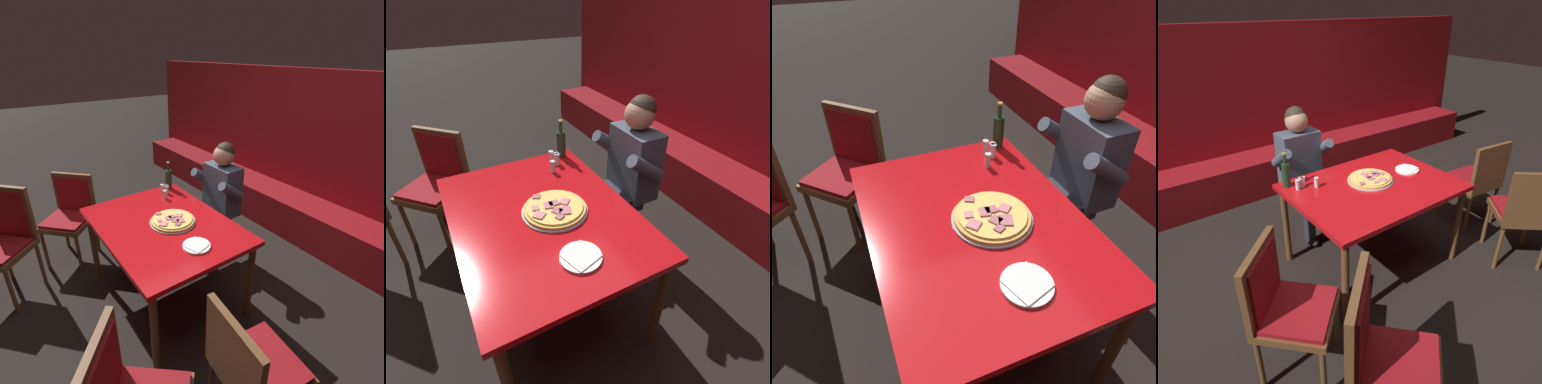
# 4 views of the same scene
# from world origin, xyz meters

# --- Properties ---
(ground_plane) EXTENTS (24.00, 24.00, 0.00)m
(ground_plane) POSITION_xyz_m (0.00, 0.00, 0.00)
(ground_plane) COLOR black
(booth_wall_panel) EXTENTS (6.80, 0.16, 1.90)m
(booth_wall_panel) POSITION_xyz_m (0.00, 2.18, 0.95)
(booth_wall_panel) COLOR maroon
(booth_wall_panel) RESTS_ON ground_plane
(booth_bench) EXTENTS (6.46, 0.48, 0.46)m
(booth_bench) POSITION_xyz_m (0.00, 1.86, 0.23)
(booth_bench) COLOR maroon
(booth_bench) RESTS_ON ground_plane
(main_dining_table) EXTENTS (1.33, 1.00, 0.77)m
(main_dining_table) POSITION_xyz_m (0.00, 0.00, 0.69)
(main_dining_table) COLOR brown
(main_dining_table) RESTS_ON ground_plane
(pizza) EXTENTS (0.39, 0.39, 0.05)m
(pizza) POSITION_xyz_m (0.03, 0.07, 0.79)
(pizza) COLOR #9E9EA3
(pizza) RESTS_ON main_dining_table
(plate_white_paper) EXTENTS (0.21, 0.21, 0.02)m
(plate_white_paper) POSITION_xyz_m (0.42, 0.03, 0.78)
(plate_white_paper) COLOR white
(plate_white_paper) RESTS_ON main_dining_table
(beer_bottle) EXTENTS (0.07, 0.07, 0.29)m
(beer_bottle) POSITION_xyz_m (-0.58, 0.40, 0.88)
(beer_bottle) COLOR #19381E
(beer_bottle) RESTS_ON main_dining_table
(shaker_oregano) EXTENTS (0.04, 0.04, 0.09)m
(shaker_oregano) POSITION_xyz_m (-0.49, 0.32, 0.81)
(shaker_oregano) COLOR silver
(shaker_oregano) RESTS_ON main_dining_table
(shaker_black_pepper) EXTENTS (0.04, 0.04, 0.09)m
(shaker_black_pepper) POSITION_xyz_m (-0.48, 0.32, 0.81)
(shaker_black_pepper) COLOR silver
(shaker_black_pepper) RESTS_ON main_dining_table
(shaker_red_pepper_flakes) EXTENTS (0.04, 0.04, 0.09)m
(shaker_red_pepper_flakes) POSITION_xyz_m (-0.54, 0.30, 0.81)
(shaker_red_pepper_flakes) COLOR silver
(shaker_red_pepper_flakes) RESTS_ON main_dining_table
(shaker_parmesan) EXTENTS (0.04, 0.04, 0.09)m
(shaker_parmesan) POSITION_xyz_m (-0.39, 0.25, 0.81)
(shaker_parmesan) COLOR silver
(shaker_parmesan) RESTS_ON main_dining_table
(diner_seated_blue_shirt) EXTENTS (0.53, 0.53, 1.27)m
(diner_seated_blue_shirt) POSITION_xyz_m (-0.23, 0.75, 0.71)
(diner_seated_blue_shirt) COLOR black
(diner_seated_blue_shirt) RESTS_ON ground_plane
(dining_chair_side_aisle) EXTENTS (0.62, 0.62, 1.03)m
(dining_chair_side_aisle) POSITION_xyz_m (-0.88, -1.11, 0.60)
(dining_chair_side_aisle) COLOR brown
(dining_chair_side_aisle) RESTS_ON ground_plane
(dining_chair_by_booth) EXTENTS (0.62, 0.62, 0.95)m
(dining_chair_by_booth) POSITION_xyz_m (1.02, -0.80, 0.56)
(dining_chair_by_booth) COLOR brown
(dining_chair_by_booth) RESTS_ON ground_plane
(dining_chair_far_right) EXTENTS (0.62, 0.62, 0.93)m
(dining_chair_far_right) POSITION_xyz_m (-1.09, -0.50, 0.55)
(dining_chair_far_right) COLOR brown
(dining_chair_far_right) RESTS_ON ground_plane
(dining_chair_far_left) EXTENTS (0.49, 0.49, 0.93)m
(dining_chair_far_left) POSITION_xyz_m (1.21, -0.19, 0.56)
(dining_chair_far_left) COLOR brown
(dining_chair_far_left) RESTS_ON ground_plane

